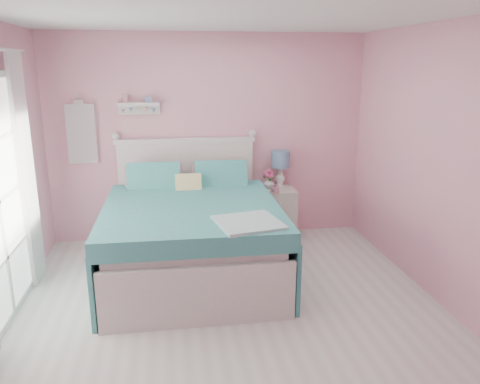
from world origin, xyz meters
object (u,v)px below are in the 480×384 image
object	(u,v)px
table_lamp	(281,162)
vase	(269,183)
bed	(192,235)
nightstand	(276,213)
teacup	(275,189)

from	to	relation	value
table_lamp	vase	bearing A→B (deg)	-161.23
bed	nightstand	distance (m)	1.46
bed	teacup	world-z (taller)	bed
nightstand	table_lamp	xyz separation A→B (m)	(0.07, 0.11, 0.66)
vase	teacup	bearing A→B (deg)	-82.23
bed	vase	world-z (taller)	bed
table_lamp	vase	world-z (taller)	table_lamp
bed	table_lamp	distance (m)	1.67
table_lamp	teacup	distance (m)	0.42
nightstand	teacup	distance (m)	0.42
vase	teacup	xyz separation A→B (m)	(0.03, -0.22, -0.03)
table_lamp	vase	xyz separation A→B (m)	(-0.16, -0.06, -0.26)
vase	bed	bearing A→B (deg)	-138.04
bed	nightstand	xyz separation A→B (m)	(1.15, 0.89, -0.09)
bed	vase	xyz separation A→B (m)	(1.05, 0.94, 0.31)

